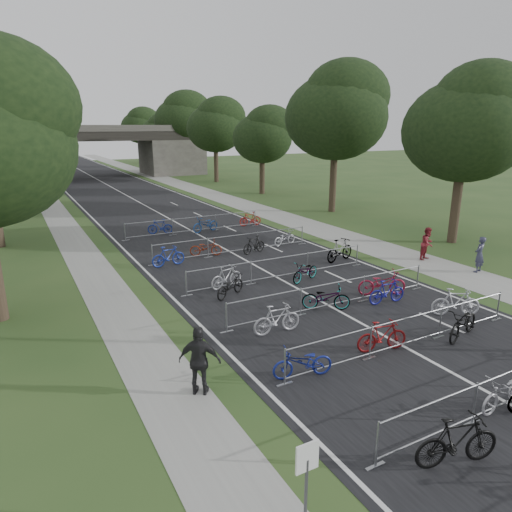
{
  "coord_description": "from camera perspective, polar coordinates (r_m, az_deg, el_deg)",
  "views": [
    {
      "loc": [
        -10.62,
        -2.23,
        6.89
      ],
      "look_at": [
        -0.94,
        15.62,
        1.1
      ],
      "focal_mm": 32.0,
      "sensor_mm": 36.0,
      "label": 1
    }
  ],
  "objects": [
    {
      "name": "bike_11",
      "position": [
        18.7,
        23.7,
        -5.33
      ],
      "size": [
        1.83,
        1.33,
        1.09
      ],
      "primitive_type": "imported",
      "rotation": [
        0.0,
        0.0,
        1.06
      ],
      "color": "silver",
      "rests_on": "ground"
    },
    {
      "name": "bike_27",
      "position": [
        32.7,
        -0.73,
        4.65
      ],
      "size": [
        1.69,
        0.58,
        1.0
      ],
      "primitive_type": "imported",
      "rotation": [
        0.0,
        0.0,
        4.64
      ],
      "color": "maroon",
      "rests_on": "ground"
    },
    {
      "name": "tree_right_4",
      "position": [
        70.29,
        -9.11,
        16.56
      ],
      "size": [
        8.18,
        8.18,
        12.47
      ],
      "color": "#33261C",
      "rests_on": "ground"
    },
    {
      "name": "bike_19",
      "position": [
        24.4,
        10.43,
        0.73
      ],
      "size": [
        2.1,
        1.02,
        1.21
      ],
      "primitive_type": "imported",
      "rotation": [
        0.0,
        0.0,
        1.8
      ],
      "color": "gray",
      "rests_on": "ground"
    },
    {
      "name": "barrier_row_2",
      "position": [
        15.56,
        18.35,
        -9.03
      ],
      "size": [
        9.7,
        0.08,
        1.1
      ],
      "color": "gray",
      "rests_on": "ground"
    },
    {
      "name": "bike_13",
      "position": [
        17.94,
        8.75,
        -5.18
      ],
      "size": [
        1.92,
        1.53,
        0.98
      ],
      "primitive_type": "imported",
      "rotation": [
        0.0,
        0.0,
        1.02
      ],
      "color": "gray",
      "rests_on": "ground"
    },
    {
      "name": "bike_20",
      "position": [
        23.57,
        -10.91,
        -0.04
      ],
      "size": [
        1.79,
        0.62,
        1.06
      ],
      "primitive_type": "imported",
      "rotation": [
        0.0,
        0.0,
        1.64
      ],
      "color": "navy",
      "rests_on": "ground"
    },
    {
      "name": "barrier_row_6",
      "position": [
        30.83,
        -7.7,
        3.9
      ],
      "size": [
        9.7,
        0.08,
        1.1
      ],
      "color": "gray",
      "rests_on": "ground"
    },
    {
      "name": "bike_17",
      "position": [
        20.12,
        -3.72,
        -2.61
      ],
      "size": [
        1.75,
        0.88,
        1.01
      ],
      "primitive_type": "imported",
      "rotation": [
        0.0,
        0.0,
        1.82
      ],
      "color": "#9D9EA5",
      "rests_on": "ground"
    },
    {
      "name": "tree_right_0",
      "position": [
        29.87,
        24.96,
        14.56
      ],
      "size": [
        7.17,
        7.17,
        10.93
      ],
      "color": "#33261C",
      "rests_on": "ground"
    },
    {
      "name": "bike_26",
      "position": [
        30.95,
        -6.32,
        3.96
      ],
      "size": [
        2.13,
        1.21,
        1.06
      ],
      "primitive_type": "imported",
      "rotation": [
        0.0,
        0.0,
        4.98
      ],
      "color": "#1C4A9C",
      "rests_on": "ground"
    },
    {
      "name": "bike_23",
      "position": [
        27.38,
        3.6,
        2.27
      ],
      "size": [
        1.78,
        0.98,
        0.89
      ],
      "primitive_type": "imported",
      "rotation": [
        0.0,
        0.0,
        1.81
      ],
      "color": "silver",
      "rests_on": "ground"
    },
    {
      "name": "bike_12",
      "position": [
        15.75,
        2.62,
        -7.91
      ],
      "size": [
        1.8,
        0.61,
        1.06
      ],
      "primitive_type": "imported",
      "rotation": [
        0.0,
        0.0,
        1.51
      ],
      "color": "#A5A5AD",
      "rests_on": "ground"
    },
    {
      "name": "bike_9",
      "position": [
        15.12,
        15.48,
        -9.64
      ],
      "size": [
        1.78,
        0.88,
        1.03
      ],
      "primitive_type": "imported",
      "rotation": [
        0.0,
        0.0,
        1.33
      ],
      "color": "maroon",
      "rests_on": "ground"
    },
    {
      "name": "barrier_row_4",
      "position": [
        21.21,
        3.03,
        -1.51
      ],
      "size": [
        9.7,
        0.08,
        1.1
      ],
      "color": "gray",
      "rests_on": "ground"
    },
    {
      "name": "bike_5",
      "position": [
        13.46,
        28.78,
        -14.76
      ],
      "size": [
        1.79,
        0.67,
        0.93
      ],
      "primitive_type": "imported",
      "rotation": [
        0.0,
        0.0,
        4.74
      ],
      "color": "#A2A1A9",
      "rests_on": "ground"
    },
    {
      "name": "pedestrian_b",
      "position": [
        25.9,
        20.64,
        1.45
      ],
      "size": [
        1.0,
        0.87,
        1.75
      ],
      "primitive_type": "imported",
      "rotation": [
        0.0,
        0.0,
        0.29
      ],
      "color": "maroon",
      "rests_on": "ground"
    },
    {
      "name": "bike_10",
      "position": [
        16.9,
        24.53,
        -7.71
      ],
      "size": [
        2.15,
        1.26,
        1.07
      ],
      "primitive_type": "imported",
      "rotation": [
        0.0,
        0.0,
        5.0
      ],
      "color": "black",
      "rests_on": "ground"
    },
    {
      "name": "bike_21",
      "position": [
        25.18,
        -6.29,
        1.03
      ],
      "size": [
        1.86,
        1.2,
        0.92
      ],
      "primitive_type": "imported",
      "rotation": [
        0.0,
        0.0,
        1.21
      ],
      "color": "maroon",
      "rests_on": "ground"
    },
    {
      "name": "pedestrian_c",
      "position": [
        12.35,
        -7.05,
        -12.91
      ],
      "size": [
        1.19,
        1.02,
        1.92
      ],
      "primitive_type": "imported",
      "rotation": [
        0.0,
        0.0,
        2.54
      ],
      "color": "black",
      "rests_on": "ground"
    },
    {
      "name": "barrier_row_5",
      "position": [
        25.44,
        -2.84,
        1.46
      ],
      "size": [
        9.7,
        0.08,
        1.1
      ],
      "color": "gray",
      "rests_on": "ground"
    },
    {
      "name": "tree_right_3",
      "position": [
        59.13,
        -4.99,
        15.9
      ],
      "size": [
        7.17,
        7.17,
        10.93
      ],
      "color": "#33261C",
      "rests_on": "ground"
    },
    {
      "name": "overpass_bridge",
      "position": [
        68.15,
        -19.92,
        12.18
      ],
      "size": [
        31.0,
        8.0,
        7.05
      ],
      "color": "#433F3C",
      "rests_on": "ground"
    },
    {
      "name": "bike_4",
      "position": [
        11.06,
        23.86,
        -20.46
      ],
      "size": [
        2.0,
        1.05,
        1.16
      ],
      "primitive_type": "imported",
      "rotation": [
        0.0,
        0.0,
        1.29
      ],
      "color": "black",
      "rests_on": "ground"
    },
    {
      "name": "bike_22",
      "position": [
        25.55,
        -0.25,
        1.4
      ],
      "size": [
        1.68,
        0.88,
        0.97
      ],
      "primitive_type": "imported",
      "rotation": [
        0.0,
        0.0,
        4.98
      ],
      "color": "black",
      "rests_on": "ground"
    },
    {
      "name": "bike_18",
      "position": [
        21.04,
        6.2,
        -1.95
      ],
      "size": [
        1.89,
        1.19,
        0.94
      ],
      "primitive_type": "imported",
      "rotation": [
        0.0,
        0.0,
        5.06
      ],
      "color": "gray",
      "rests_on": "ground"
    },
    {
      "name": "bike_16",
      "position": [
        19.1,
        -3.26,
        -3.78
      ],
      "size": [
        1.84,
        1.38,
        0.92
      ],
      "primitive_type": "imported",
      "rotation": [
        0.0,
        0.0,
        2.07
      ],
      "color": "black",
      "rests_on": "ground"
    },
    {
      "name": "sidewalk_right",
      "position": [
        55.88,
        -8.87,
        8.66
      ],
      "size": [
        3.0,
        140.0,
        0.01
      ],
      "primitive_type": "cube",
      "color": "gray",
      "rests_on": "ground"
    },
    {
      "name": "bike_8",
      "position": [
        13.27,
        5.87,
        -13.16
      ],
      "size": [
        1.86,
        1.02,
        0.93
      ],
      "primitive_type": "imported",
      "rotation": [
        0.0,
        0.0,
        4.47
      ],
      "color": "navy",
      "rests_on": "ground"
    },
    {
      "name": "tree_right_1",
      "position": [
        38.38,
        10.19,
        17.19
      ],
      "size": [
        8.18,
        8.18,
        12.47
      ],
      "color": "#33261C",
      "rests_on": "ground"
    },
    {
      "name": "tree_right_6",
      "position": [
        93.23,
        -14.24,
        15.48
      ],
      "size": [
        7.17,
        7.17,
        10.93
      ],
      "color": "#33261C",
      "rests_on": "ground"
    },
    {
      "name": "lane_markings",
      "position": [
        53.75,
        -16.99,
        7.87
      ],
      "size": [
        0.12,
        140.0,
        0.0
      ],
      "primitive_type": "cube",
      "color": "silver",
      "rests_on": "ground"
    },
    {
      "name": "bike_14",
      "position": [
        19.05,
        16.06,
        -4.33
      ],
      "size": [
        1.71,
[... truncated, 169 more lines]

